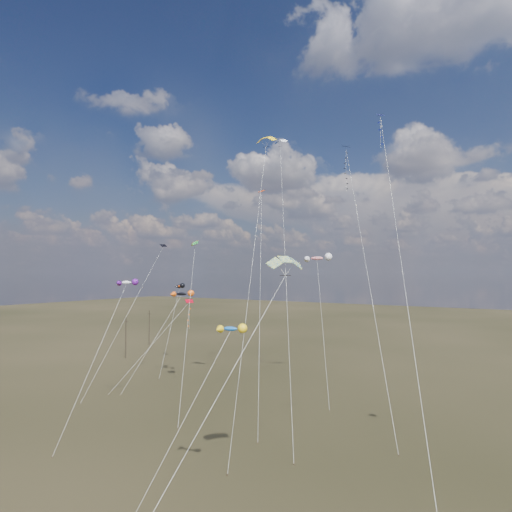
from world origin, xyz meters
The scene contains 17 objects.
ground centered at (0.00, 0.00, 0.00)m, with size 400.00×400.00×0.00m, color black.
utility_pole_near centered at (-38.00, 30.00, 4.09)m, with size 1.40×0.20×8.00m.
utility_pole_far centered at (-46.00, 44.00, 4.09)m, with size 1.40×0.20×8.00m.
diamond_black_high centered at (8.19, 29.57, 30.28)m, with size 13.26×20.43×35.50m.
diamond_navy_tall centered at (17.07, 17.29, 30.05)m, with size 12.75×29.56×35.49m.
diamond_black_mid centered at (-16.56, 14.27, 15.46)m, with size 3.69×12.29×21.05m.
diamond_red_low centered at (-12.85, 19.01, 10.30)m, with size 7.44×9.95×12.88m.
diamond_orange_center centered at (-0.52, 19.99, 19.84)m, with size 12.41×20.34×29.35m.
parafoil_yellow centered at (2.20, 16.89, 33.80)m, with size 8.40×18.47×34.62m.
parafoil_blue_white centered at (-0.51, 25.39, 35.84)m, with size 14.64×22.28×36.74m.
parafoil_striped centered at (15.99, -3.12, 17.78)m, with size 4.26×15.63×18.49m.
parafoil_tricolor centered at (-10.46, 18.10, 21.09)m, with size 9.71×13.93×21.76m.
novelty_black_orange centered at (-15.52, 20.97, 13.52)m, with size 4.19×10.81×14.13m.
novelty_orange_black centered at (-24.61, 30.63, 14.28)m, with size 6.26×11.11×14.89m.
novelty_white_purple centered at (-10.94, 6.01, 15.57)m, with size 5.81×13.59×16.10m.
novelty_redwhite_stripe centered at (2.01, 32.34, 19.00)m, with size 9.44×13.48×19.75m.
novelty_blue_yellow centered at (12.32, -4.84, 12.71)m, with size 5.45×6.25×13.18m.
Camera 1 is at (31.91, -31.91, 16.93)m, focal length 32.00 mm.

